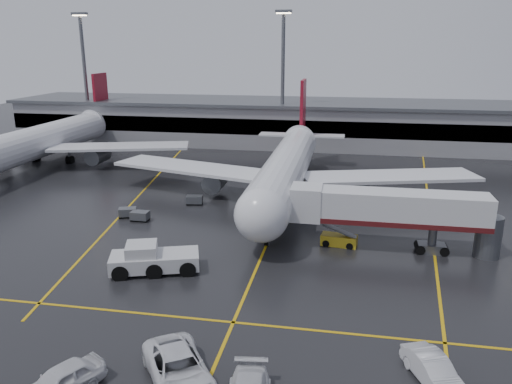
# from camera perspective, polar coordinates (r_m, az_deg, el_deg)

# --- Properties ---
(ground) EXTENTS (220.00, 220.00, 0.00)m
(ground) POSITION_cam_1_polar(r_m,az_deg,el_deg) (57.30, 2.33, -3.39)
(ground) COLOR black
(ground) RESTS_ON ground
(apron_line_centre) EXTENTS (0.25, 90.00, 0.02)m
(apron_line_centre) POSITION_cam_1_polar(r_m,az_deg,el_deg) (57.30, 2.33, -3.38)
(apron_line_centre) COLOR gold
(apron_line_centre) RESTS_ON ground
(apron_line_stop) EXTENTS (60.00, 0.25, 0.02)m
(apron_line_stop) POSITION_cam_1_polar(r_m,az_deg,el_deg) (37.63, -2.59, -14.55)
(apron_line_stop) COLOR gold
(apron_line_stop) RESTS_ON ground
(apron_line_left) EXTENTS (9.99, 69.35, 0.02)m
(apron_line_left) POSITION_cam_1_polar(r_m,az_deg,el_deg) (71.76, -12.50, 0.32)
(apron_line_left) COLOR gold
(apron_line_left) RESTS_ON ground
(apron_line_right) EXTENTS (7.57, 69.64, 0.02)m
(apron_line_right) POSITION_cam_1_polar(r_m,az_deg,el_deg) (67.14, 18.99, -1.31)
(apron_line_right) COLOR gold
(apron_line_right) RESTS_ON ground
(terminal) EXTENTS (122.00, 19.00, 8.60)m
(terminal) POSITION_cam_1_polar(r_m,az_deg,el_deg) (102.74, 6.20, 7.83)
(terminal) COLOR gray
(terminal) RESTS_ON ground
(light_mast_left) EXTENTS (3.00, 1.20, 25.45)m
(light_mast_left) POSITION_cam_1_polar(r_m,az_deg,el_deg) (109.01, -18.86, 12.93)
(light_mast_left) COLOR #595B60
(light_mast_left) RESTS_ON ground
(light_mast_mid) EXTENTS (3.00, 1.20, 25.45)m
(light_mast_mid) POSITION_cam_1_polar(r_m,az_deg,el_deg) (96.37, 3.06, 13.41)
(light_mast_mid) COLOR #595B60
(light_mast_mid) RESTS_ON ground
(main_airliner) EXTENTS (48.80, 45.60, 14.10)m
(main_airliner) POSITION_cam_1_polar(r_m,az_deg,el_deg) (65.34, 3.59, 2.92)
(main_airliner) COLOR silver
(main_airliner) RESTS_ON ground
(second_airliner) EXTENTS (48.80, 45.60, 14.10)m
(second_airliner) POSITION_cam_1_polar(r_m,az_deg,el_deg) (91.21, -22.72, 5.52)
(second_airliner) COLOR silver
(second_airliner) RESTS_ON ground
(jet_bridge) EXTENTS (19.90, 3.40, 6.05)m
(jet_bridge) POSITION_cam_1_polar(r_m,az_deg,el_deg) (50.06, 14.97, -2.15)
(jet_bridge) COLOR silver
(jet_bridge) RESTS_ON ground
(pushback_tractor) EXTENTS (8.28, 5.37, 2.75)m
(pushback_tractor) POSITION_cam_1_polar(r_m,az_deg,el_deg) (45.68, -11.69, -7.54)
(pushback_tractor) COLOR #BEBEC0
(pushback_tractor) RESTS_ON ground
(belt_loader) EXTENTS (3.71, 2.09, 2.24)m
(belt_loader) POSITION_cam_1_polar(r_m,az_deg,el_deg) (51.22, 9.40, -5.40)
(belt_loader) COLOR gold
(belt_loader) RESTS_ON ground
(service_van_a) EXTENTS (6.55, 7.64, 1.95)m
(service_van_a) POSITION_cam_1_polar(r_m,az_deg,el_deg) (31.63, -8.75, -19.31)
(service_van_a) COLOR silver
(service_van_a) RESTS_ON ground
(service_van_c) EXTENTS (3.56, 5.30, 1.65)m
(service_van_c) POSITION_cam_1_polar(r_m,az_deg,el_deg) (33.23, 19.45, -18.53)
(service_van_c) COLOR silver
(service_van_c) RESTS_ON ground
(service_van_d) EXTENTS (4.37, 5.52, 1.76)m
(service_van_d) POSITION_cam_1_polar(r_m,az_deg,el_deg) (32.60, -21.27, -19.36)
(service_van_d) COLOR silver
(service_van_d) RESTS_ON ground
(baggage_cart_a) EXTENTS (2.01, 1.32, 1.12)m
(baggage_cart_a) POSITION_cam_1_polar(r_m,az_deg,el_deg) (58.91, -13.03, -2.61)
(baggage_cart_a) COLOR #595B60
(baggage_cart_a) RESTS_ON ground
(baggage_cart_b) EXTENTS (2.31, 1.88, 1.12)m
(baggage_cart_b) POSITION_cam_1_polar(r_m,az_deg,el_deg) (60.47, -14.36, -2.21)
(baggage_cart_b) COLOR #595B60
(baggage_cart_b) RESTS_ON ground
(baggage_cart_c) EXTENTS (2.18, 1.61, 1.12)m
(baggage_cart_c) POSITION_cam_1_polar(r_m,az_deg,el_deg) (63.74, -6.99, -0.85)
(baggage_cart_c) COLOR #595B60
(baggage_cart_c) RESTS_ON ground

